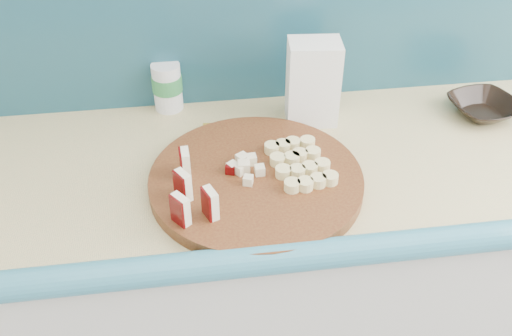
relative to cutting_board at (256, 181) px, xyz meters
The scene contains 10 objects.
kitchen_counter 0.55m from the cutting_board, 16.63° to the left, with size 2.20×0.63×0.91m.
backsplash 0.52m from the cutting_board, 53.23° to the left, with size 2.20×0.02×0.50m, color teal.
cutting_board is the anchor object (origin of this frame).
apple_wedges 0.16m from the cutting_board, 155.32° to the right, with size 0.08×0.18×0.06m.
apple_chunks 0.04m from the cutting_board, 168.19° to the right, with size 0.07×0.08×0.02m.
banana_slices 0.10m from the cutting_board, ahead, with size 0.14×0.18×0.02m.
brown_bowl 0.64m from the cutting_board, 18.35° to the left, with size 0.17×0.17×0.04m, color black.
flour_bag 0.31m from the cutting_board, 54.48° to the left, with size 0.12×0.09×0.21m, color white.
canister 0.39m from the cutting_board, 117.53° to the left, with size 0.08×0.08×0.12m.
banana_peel 0.18m from the cutting_board, 120.68° to the left, with size 0.22×0.19×0.01m.
Camera 1 is at (-0.31, 0.48, 1.70)m, focal length 40.00 mm.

